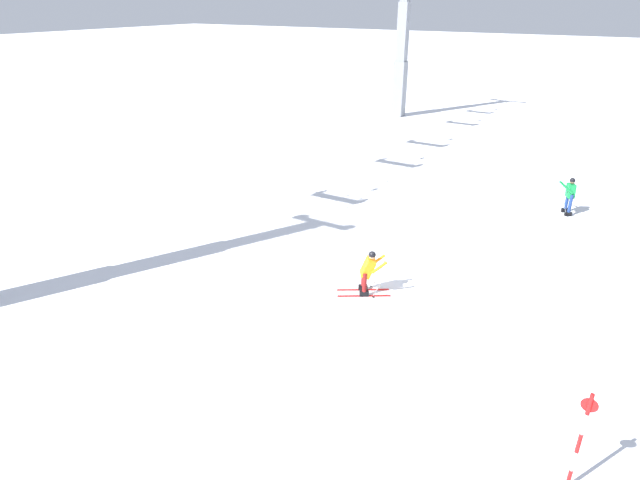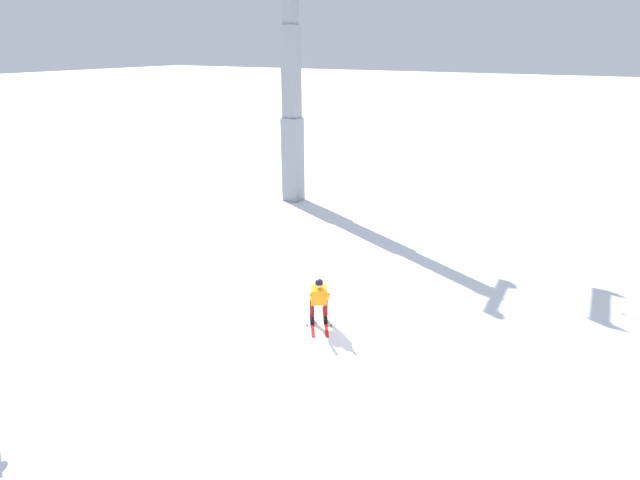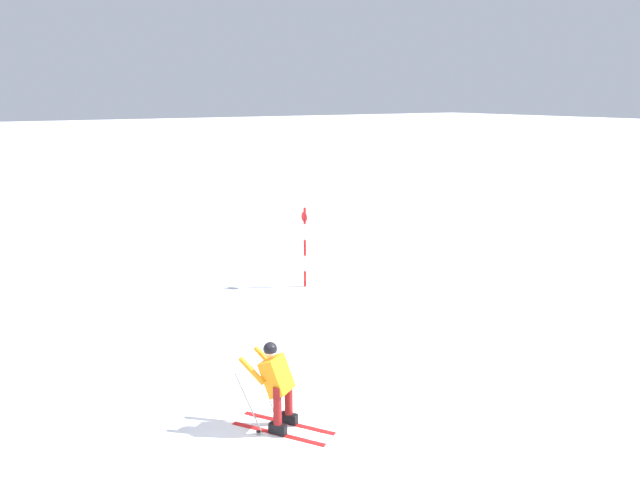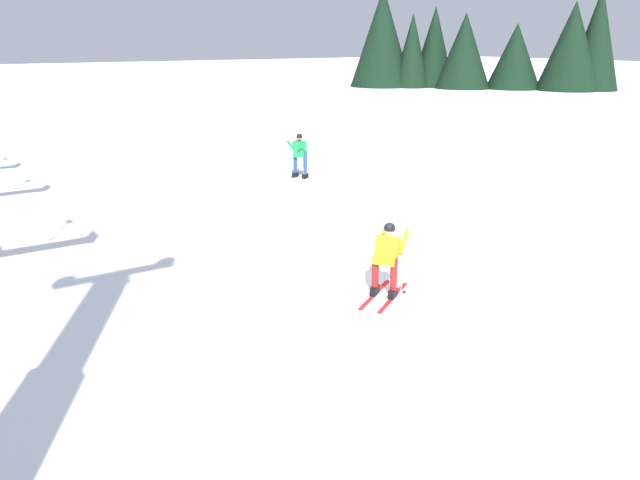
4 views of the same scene
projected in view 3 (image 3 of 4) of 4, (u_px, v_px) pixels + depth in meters
The scene contains 3 objects.
ground_plane at pixel (284, 441), 9.74m from camera, with size 260.00×260.00×0.00m, color white.
skier_carving_main at pixel (276, 381), 9.96m from camera, with size 1.26×1.61×1.51m.
trail_marker_pole at pixel (305, 245), 17.30m from camera, with size 0.07×0.28×2.19m.
Camera 3 is at (4.33, 7.70, 5.13)m, focal length 36.03 mm.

